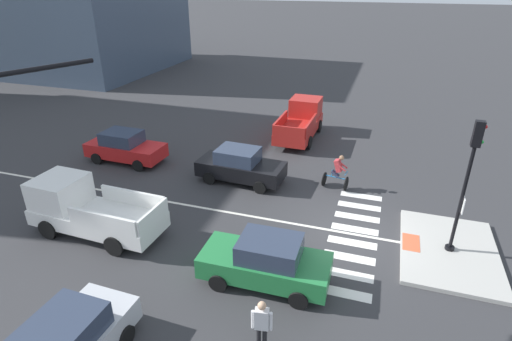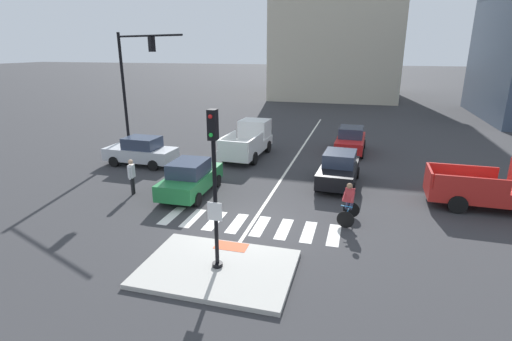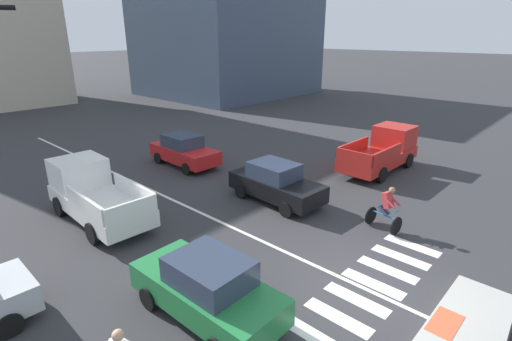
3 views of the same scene
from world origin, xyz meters
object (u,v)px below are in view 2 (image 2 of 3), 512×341
at_px(cyclist, 349,202).
at_px(pedestrian_at_curb_left, 132,174).
at_px(car_green_westbound_near, 190,178).
at_px(signal_pole, 214,177).
at_px(traffic_light_mast, 133,77).
at_px(pickup_truck_red_cross_right, 506,188).
at_px(car_black_eastbound_mid, 339,169).
at_px(pickup_truck_white_westbound_far, 249,140).
at_px(car_silver_cross_left, 141,151).
at_px(car_red_eastbound_far, 351,140).

xyz_separation_m(cyclist, pedestrian_at_curb_left, (-9.78, 0.56, 0.11)).
distance_m(car_green_westbound_near, cyclist, 7.27).
distance_m(signal_pole, pedestrian_at_curb_left, 8.22).
xyz_separation_m(traffic_light_mast, pickup_truck_red_cross_right, (19.39, -3.66, -3.86)).
distance_m(car_green_westbound_near, car_black_eastbound_mid, 7.25).
relative_size(pickup_truck_white_westbound_far, cyclist, 3.08).
distance_m(pickup_truck_white_westbound_far, pedestrian_at_curb_left, 8.64).
relative_size(pickup_truck_white_westbound_far, pedestrian_at_curb_left, 3.09).
bearing_deg(car_silver_cross_left, car_red_eastbound_far, 27.88).
distance_m(signal_pole, pickup_truck_red_cross_right, 12.62).
xyz_separation_m(traffic_light_mast, car_green_westbound_near, (6.03, -5.49, -4.03)).
xyz_separation_m(signal_pole, pedestrian_at_curb_left, (-6.11, 5.10, -2.05)).
relative_size(car_red_eastbound_far, pickup_truck_white_westbound_far, 0.80).
relative_size(traffic_light_mast, car_silver_cross_left, 1.79).
bearing_deg(pickup_truck_white_westbound_far, signal_pole, -77.87).
height_order(car_black_eastbound_mid, car_silver_cross_left, same).
xyz_separation_m(car_silver_cross_left, cyclist, (11.94, -4.92, 0.06)).
bearing_deg(pedestrian_at_curb_left, pickup_truck_white_westbound_far, 67.56).
xyz_separation_m(car_black_eastbound_mid, pickup_truck_white_westbound_far, (-5.80, 4.07, 0.17)).
relative_size(traffic_light_mast, car_red_eastbound_far, 1.78).
bearing_deg(signal_pole, pickup_truck_red_cross_right, 37.61).
relative_size(traffic_light_mast, pickup_truck_red_cross_right, 1.44).
bearing_deg(car_silver_cross_left, pedestrian_at_curb_left, -63.71).
distance_m(car_black_eastbound_mid, pedestrian_at_curb_left, 9.91).
distance_m(car_red_eastbound_far, car_silver_cross_left, 13.07).
bearing_deg(pedestrian_at_curb_left, traffic_light_mast, 119.00).
bearing_deg(traffic_light_mast, pickup_truck_white_westbound_far, 15.23).
distance_m(cyclist, pedestrian_at_curb_left, 9.80).
bearing_deg(pedestrian_at_curb_left, car_green_westbound_near, 14.41).
xyz_separation_m(traffic_light_mast, car_silver_cross_left, (1.26, -1.80, -4.03)).
height_order(car_green_westbound_near, pickup_truck_white_westbound_far, pickup_truck_white_westbound_far).
distance_m(traffic_light_mast, pickup_truck_red_cross_right, 20.11).
distance_m(car_black_eastbound_mid, pickup_truck_red_cross_right, 7.02).
relative_size(car_red_eastbound_far, cyclist, 2.47).
relative_size(car_black_eastbound_mid, pickup_truck_white_westbound_far, 0.81).
bearing_deg(signal_pole, car_silver_cross_left, 131.14).
bearing_deg(car_red_eastbound_far, pedestrian_at_curb_left, -131.92).
bearing_deg(car_silver_cross_left, car_green_westbound_near, -37.70).
relative_size(pickup_truck_red_cross_right, cyclist, 3.05).
bearing_deg(traffic_light_mast, pickup_truck_red_cross_right, -10.70).
height_order(car_silver_cross_left, pickup_truck_red_cross_right, pickup_truck_red_cross_right).
bearing_deg(car_green_westbound_near, pedestrian_at_curb_left, -165.59).
distance_m(car_red_eastbound_far, pedestrian_at_curb_left, 14.07).
bearing_deg(car_red_eastbound_far, traffic_light_mast, -161.41).
xyz_separation_m(signal_pole, car_red_eastbound_far, (3.29, 15.57, -2.22)).
height_order(traffic_light_mast, car_red_eastbound_far, traffic_light_mast).
distance_m(signal_pole, car_red_eastbound_far, 16.07).
bearing_deg(cyclist, car_silver_cross_left, 157.60).
height_order(car_green_westbound_near, car_black_eastbound_mid, same).
height_order(traffic_light_mast, car_black_eastbound_mid, traffic_light_mast).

